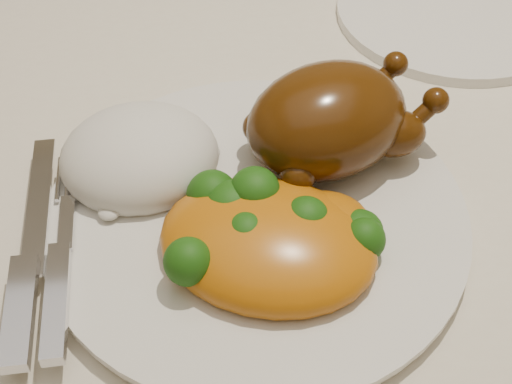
{
  "coord_description": "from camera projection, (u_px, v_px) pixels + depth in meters",
  "views": [
    {
      "loc": [
        -0.09,
        -0.5,
        1.15
      ],
      "look_at": [
        -0.06,
        -0.16,
        0.8
      ],
      "focal_mm": 50.0,
      "sensor_mm": 36.0,
      "label": 1
    }
  ],
  "objects": [
    {
      "name": "dining_table",
      "position": [
        298.0,
        163.0,
        0.7
      ],
      "size": [
        1.6,
        0.9,
        0.76
      ],
      "color": "brown",
      "rests_on": "floor"
    },
    {
      "name": "tablecloth",
      "position": [
        302.0,
        105.0,
        0.64
      ],
      "size": [
        1.73,
        1.03,
        0.18
      ],
      "color": "beige",
      "rests_on": "dining_table"
    },
    {
      "name": "dinner_plate",
      "position": [
        256.0,
        218.0,
        0.5
      ],
      "size": [
        0.33,
        0.33,
        0.01
      ],
      "primitive_type": "cylinder",
      "rotation": [
        0.0,
        0.0,
        0.12
      ],
      "color": "silver",
      "rests_on": "tablecloth"
    },
    {
      "name": "side_plate",
      "position": [
        453.0,
        13.0,
        0.69
      ],
      "size": [
        0.26,
        0.26,
        0.01
      ],
      "primitive_type": "cylinder",
      "rotation": [
        0.0,
        0.0,
        -0.21
      ],
      "color": "silver",
      "rests_on": "tablecloth"
    },
    {
      "name": "roast_chicken",
      "position": [
        331.0,
        119.0,
        0.51
      ],
      "size": [
        0.16,
        0.13,
        0.08
      ],
      "rotation": [
        0.0,
        0.0,
        0.39
      ],
      "color": "#4F2808",
      "rests_on": "dinner_plate"
    },
    {
      "name": "rice_mound",
      "position": [
        140.0,
        157.0,
        0.52
      ],
      "size": [
        0.13,
        0.12,
        0.06
      ],
      "rotation": [
        0.0,
        0.0,
        0.11
      ],
      "color": "white",
      "rests_on": "dinner_plate"
    },
    {
      "name": "mac_and_cheese",
      "position": [
        272.0,
        236.0,
        0.47
      ],
      "size": [
        0.17,
        0.16,
        0.06
      ],
      "rotation": [
        0.0,
        0.0,
        -0.35
      ],
      "color": "#C7650C",
      "rests_on": "dinner_plate"
    },
    {
      "name": "cutlery",
      "position": [
        43.0,
        270.0,
        0.46
      ],
      "size": [
        0.04,
        0.2,
        0.01
      ],
      "rotation": [
        0.0,
        0.0,
        0.04
      ],
      "color": "silver",
      "rests_on": "dinner_plate"
    }
  ]
}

